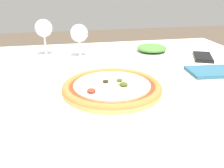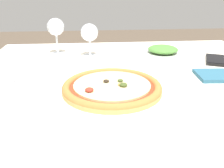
% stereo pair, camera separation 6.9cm
% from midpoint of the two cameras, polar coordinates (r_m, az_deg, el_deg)
% --- Properties ---
extents(dining_table, '(1.11, 1.02, 0.75)m').
position_cam_midpoint_polar(dining_table, '(0.86, 7.24, -4.52)').
color(dining_table, '#997047').
rests_on(dining_table, ground_plane).
extents(pizza_plate, '(0.31, 0.31, 0.04)m').
position_cam_midpoint_polar(pizza_plate, '(0.69, 2.84, -1.06)').
color(pizza_plate, white).
rests_on(pizza_plate, dining_table).
extents(fork, '(0.06, 0.17, 0.00)m').
position_cam_midpoint_polar(fork, '(0.77, -21.17, -1.31)').
color(fork, silver).
rests_on(fork, dining_table).
extents(wine_glass_far_left, '(0.07, 0.07, 0.14)m').
position_cam_midpoint_polar(wine_glass_far_left, '(1.03, -3.26, 11.40)').
color(wine_glass_far_left, silver).
rests_on(wine_glass_far_left, dining_table).
extents(wine_glass_far_right, '(0.07, 0.07, 0.15)m').
position_cam_midpoint_polar(wine_glass_far_right, '(1.08, -10.94, 12.38)').
color(wine_glass_far_right, silver).
rests_on(wine_glass_far_right, dining_table).
extents(cell_phone, '(0.12, 0.16, 0.01)m').
position_cam_midpoint_polar(cell_phone, '(1.08, 24.28, 5.05)').
color(cell_phone, black).
rests_on(cell_phone, dining_table).
extents(side_plate, '(0.22, 0.22, 0.04)m').
position_cam_midpoint_polar(side_plate, '(1.10, 13.30, 7.21)').
color(side_plate, white).
rests_on(side_plate, dining_table).
extents(napkin_folded, '(0.16, 0.12, 0.01)m').
position_cam_midpoint_polar(napkin_folded, '(0.90, 25.51, 1.73)').
color(napkin_folded, '#2D607A').
rests_on(napkin_folded, dining_table).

